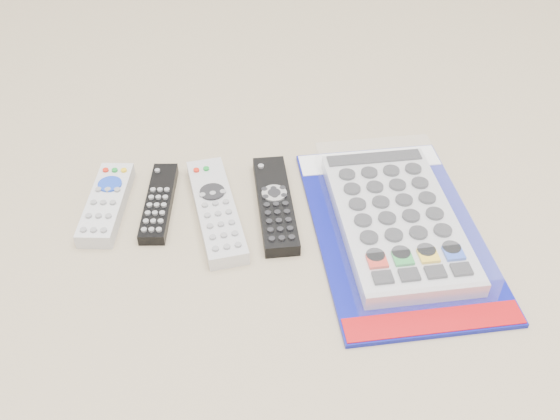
{
  "coord_description": "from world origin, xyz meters",
  "views": [
    {
      "loc": [
        -0.03,
        -0.66,
        0.6
      ],
      "look_at": [
        0.03,
        -0.01,
        0.01
      ],
      "focal_mm": 40.0,
      "sensor_mm": 36.0,
      "label": 1
    }
  ],
  "objects": [
    {
      "name": "remote_slim_black",
      "position": [
        -0.15,
        0.03,
        0.01
      ],
      "size": [
        0.05,
        0.16,
        0.02
      ],
      "rotation": [
        0.0,
        0.0,
        -0.07
      ],
      "color": "black",
      "rests_on": "ground"
    },
    {
      "name": "jumbo_remote_packaged",
      "position": [
        0.19,
        -0.05,
        0.02
      ],
      "size": [
        0.24,
        0.38,
        0.05
      ],
      "rotation": [
        0.0,
        0.0,
        0.05
      ],
      "color": "navy",
      "rests_on": "ground"
    },
    {
      "name": "remote_small_grey",
      "position": [
        -0.22,
        0.03,
        0.01
      ],
      "size": [
        0.07,
        0.17,
        0.02
      ],
      "rotation": [
        0.0,
        0.0,
        -0.1
      ],
      "color": "#B6B6B9",
      "rests_on": "ground"
    },
    {
      "name": "remote_large_black",
      "position": [
        0.02,
        0.01,
        0.01
      ],
      "size": [
        0.05,
        0.2,
        0.02
      ],
      "rotation": [
        0.0,
        0.0,
        0.03
      ],
      "color": "black",
      "rests_on": "ground"
    },
    {
      "name": "remote_silver_dvd",
      "position": [
        -0.06,
        0.0,
        0.01
      ],
      "size": [
        0.09,
        0.22,
        0.02
      ],
      "rotation": [
        0.0,
        0.0,
        0.17
      ],
      "color": "silver",
      "rests_on": "ground"
    }
  ]
}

